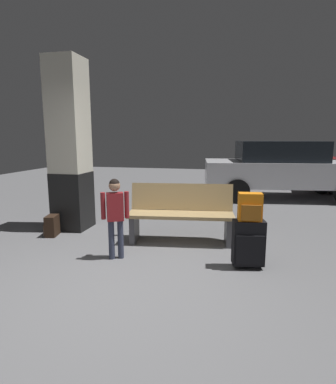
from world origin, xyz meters
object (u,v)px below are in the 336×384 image
object	(u,v)px
child	(115,210)
parked_car_near	(282,168)
structural_pillar	(70,147)
backpack_dark_floor	(52,226)
suitcase	(248,243)
bench	(181,214)
backpack_bright	(250,207)

from	to	relation	value
child	parked_car_near	world-z (taller)	parked_car_near
structural_pillar	backpack_dark_floor	size ratio (longest dim) A/B	8.57
structural_pillar	suitcase	size ratio (longest dim) A/B	4.83
bench	parked_car_near	size ratio (longest dim) A/B	0.39
child	backpack_bright	bearing A→B (deg)	2.51
bench	backpack_bright	world-z (taller)	backpack_bright
suitcase	backpack_dark_floor	size ratio (longest dim) A/B	1.78
bench	suitcase	xyz separation A→B (m)	(1.00, -0.81, -0.12)
structural_pillar	backpack_bright	size ratio (longest dim) A/B	8.57
bench	backpack_bright	distance (m)	1.32
structural_pillar	backpack_dark_floor	distance (m)	1.38
backpack_dark_floor	parked_car_near	xyz separation A→B (m)	(4.10, 4.29, 0.64)
bench	backpack_dark_floor	world-z (taller)	bench
child	structural_pillar	bearing A→B (deg)	137.54
parked_car_near	bench	bearing A→B (deg)	-115.86
suitcase	parked_car_near	size ratio (longest dim) A/B	0.14
child	suitcase	bearing A→B (deg)	2.52
structural_pillar	backpack_dark_floor	bearing A→B (deg)	-102.92
structural_pillar	suitcase	bearing A→B (deg)	-20.23
structural_pillar	child	size ratio (longest dim) A/B	2.70
suitcase	parked_car_near	distance (m)	5.01
backpack_bright	bench	bearing A→B (deg)	140.91
structural_pillar	suitcase	xyz separation A→B (m)	(3.00, -1.11, -1.13)
backpack_dark_floor	parked_car_near	distance (m)	5.97
backpack_bright	child	xyz separation A→B (m)	(-1.71, -0.07, -0.11)
structural_pillar	backpack_dark_floor	xyz separation A→B (m)	(-0.12, -0.50, -1.28)
suitcase	backpack_bright	size ratio (longest dim) A/B	1.78
bench	child	bearing A→B (deg)	-129.07
bench	backpack_dark_floor	bearing A→B (deg)	-174.58
structural_pillar	backpack_bright	distance (m)	3.27
child	parked_car_near	xyz separation A→B (m)	(2.70, 4.97, 0.14)
structural_pillar	parked_car_near	size ratio (longest dim) A/B	0.68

